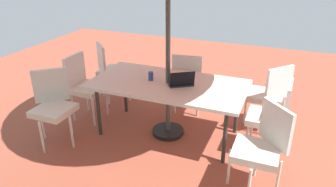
# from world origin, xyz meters

# --- Properties ---
(ground_plane) EXTENTS (10.00, 10.00, 0.02)m
(ground_plane) POSITION_xyz_m (0.00, 0.00, -0.01)
(ground_plane) COLOR #9E4C38
(dining_table) EXTENTS (2.04, 1.05, 0.77)m
(dining_table) POSITION_xyz_m (0.00, 0.00, 0.72)
(dining_table) COLOR white
(dining_table) RESTS_ON ground_plane
(chair_south) EXTENTS (0.48, 0.49, 0.98)m
(chair_south) POSITION_xyz_m (-0.04, -0.73, 0.55)
(chair_south) COLOR silver
(chair_south) RESTS_ON ground_plane
(chair_northwest) EXTENTS (0.59, 0.59, 0.98)m
(chair_northwest) POSITION_xyz_m (-1.31, 0.70, 0.55)
(chair_northwest) COLOR silver
(chair_northwest) RESTS_ON ground_plane
(chair_northeast) EXTENTS (0.58, 0.59, 0.98)m
(chair_northeast) POSITION_xyz_m (1.31, 0.73, 0.55)
(chair_northeast) COLOR silver
(chair_northeast) RESTS_ON ground_plane
(chair_southwest) EXTENTS (0.59, 0.58, 0.98)m
(chair_southwest) POSITION_xyz_m (-1.25, -0.66, 0.55)
(chair_southwest) COLOR silver
(chair_southwest) RESTS_ON ground_plane
(chair_east) EXTENTS (0.46, 0.46, 0.98)m
(chair_east) POSITION_xyz_m (1.33, 0.01, 0.55)
(chair_east) COLOR silver
(chair_east) RESTS_ON ground_plane
(chair_west) EXTENTS (0.46, 0.46, 0.98)m
(chair_west) POSITION_xyz_m (-1.35, -0.03, 0.55)
(chair_west) COLOR silver
(chair_west) RESTS_ON ground_plane
(chair_southeast) EXTENTS (0.59, 0.59, 0.98)m
(chair_southeast) POSITION_xyz_m (1.31, -0.70, 0.55)
(chair_southeast) COLOR silver
(chair_southeast) RESTS_ON ground_plane
(laptop) EXTENTS (0.40, 0.38, 0.21)m
(laptop) POSITION_xyz_m (-0.19, 0.02, 0.82)
(laptop) COLOR #2D2D33
(laptop) RESTS_ON dining_table
(cup) EXTENTS (0.07, 0.07, 0.11)m
(cup) POSITION_xyz_m (0.25, -0.01, 0.83)
(cup) COLOR #334C99
(cup) RESTS_ON dining_table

